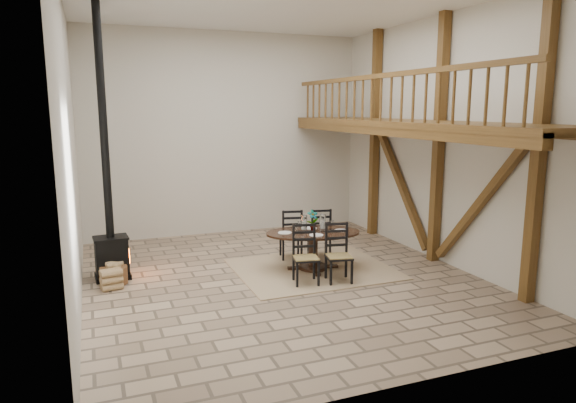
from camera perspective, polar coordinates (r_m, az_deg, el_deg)
name	(u,v)px	position (r m, az deg, el deg)	size (l,w,h in m)	color
ground	(283,279)	(9.71, -0.61, -8.60)	(8.00, 8.00, 0.00)	tan
room_shell	(342,116)	(9.67, 6.06, 9.47)	(7.02, 8.02, 5.01)	beige
rug	(313,269)	(10.27, 2.78, -7.49)	(3.00, 2.50, 0.02)	tan
dining_table	(313,248)	(10.15, 2.80, -5.19)	(2.05, 2.24, 1.19)	black
wood_stove	(109,219)	(9.99, -19.23, -1.89)	(0.65, 0.52, 5.00)	black
log_basket	(114,274)	(9.94, -18.79, -7.68)	(0.48, 0.48, 0.40)	brown
log_stack	(111,280)	(9.62, -19.03, -8.21)	(0.40, 0.31, 0.37)	tan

